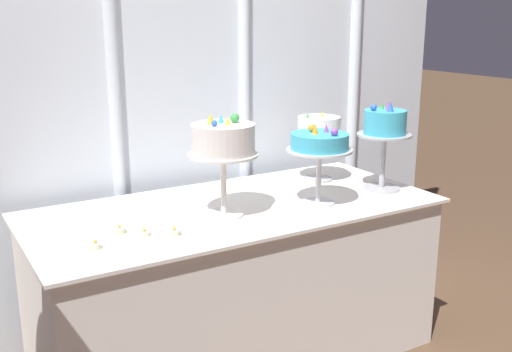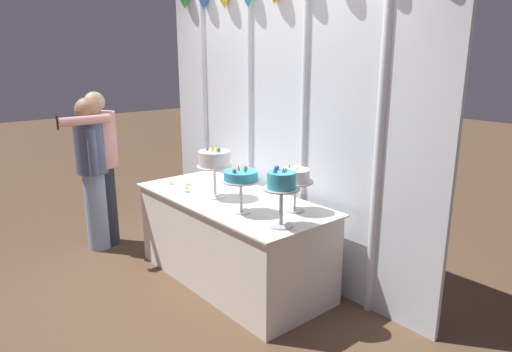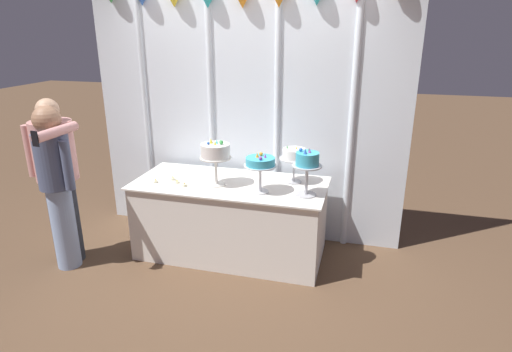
% 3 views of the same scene
% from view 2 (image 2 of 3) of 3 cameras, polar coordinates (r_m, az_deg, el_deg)
% --- Properties ---
extents(ground_plane, '(24.00, 24.00, 0.00)m').
position_cam_2_polar(ground_plane, '(4.09, -4.08, -13.10)').
color(ground_plane, brown).
extents(draped_curtain, '(3.26, 0.18, 2.83)m').
position_cam_2_polar(draped_curtain, '(4.02, 2.79, 9.30)').
color(draped_curtain, silver).
rests_on(draped_curtain, ground_plane).
extents(cake_table, '(1.84, 0.84, 0.75)m').
position_cam_2_polar(cake_table, '(3.98, -3.00, -7.88)').
color(cake_table, white).
rests_on(cake_table, ground_plane).
extents(cake_display_leftmost, '(0.29, 0.29, 0.44)m').
position_cam_2_polar(cake_display_leftmost, '(3.79, -5.22, 1.93)').
color(cake_display_leftmost, silver).
rests_on(cake_display_leftmost, cake_table).
extents(cake_display_midleft, '(0.29, 0.29, 0.37)m').
position_cam_2_polar(cake_display_midleft, '(3.42, -1.91, -0.27)').
color(cake_display_midleft, silver).
rests_on(cake_display_midleft, cake_table).
extents(cake_display_midright, '(0.28, 0.28, 0.36)m').
position_cam_2_polar(cake_display_midright, '(3.46, 4.93, -0.25)').
color(cake_display_midright, '#B2B2B7').
rests_on(cake_display_midright, cake_table).
extents(cake_display_rightmost, '(0.26, 0.26, 0.44)m').
position_cam_2_polar(cake_display_rightmost, '(3.13, 3.18, -1.07)').
color(cake_display_rightmost, '#B2B2B7').
rests_on(cake_display_rightmost, cake_table).
extents(tealight_far_left, '(0.05, 0.05, 0.04)m').
position_cam_2_polar(tealight_far_left, '(4.30, -10.59, -0.91)').
color(tealight_far_left, beige).
rests_on(tealight_far_left, cake_table).
extents(tealight_near_left, '(0.05, 0.05, 0.04)m').
position_cam_2_polar(tealight_near_left, '(4.25, -8.45, -1.00)').
color(tealight_near_left, beige).
rests_on(tealight_near_left, cake_table).
extents(tealight_near_right, '(0.05, 0.05, 0.03)m').
position_cam_2_polar(tealight_near_right, '(4.15, -8.71, -1.43)').
color(tealight_near_right, beige).
rests_on(tealight_near_right, cake_table).
extents(tealight_far_right, '(0.05, 0.05, 0.04)m').
position_cam_2_polar(tealight_far_right, '(4.04, -8.65, -1.86)').
color(tealight_far_right, beige).
rests_on(tealight_far_right, cake_table).
extents(guest_girl_blue_dress, '(0.52, 0.66, 1.58)m').
position_cam_2_polar(guest_girl_blue_dress, '(4.84, -18.99, 1.42)').
color(guest_girl_blue_dress, '#282D38').
rests_on(guest_girl_blue_dress, ground_plane).
extents(guest_man_pink_jacket, '(0.45, 0.37, 1.53)m').
position_cam_2_polar(guest_man_pink_jacket, '(4.75, -19.76, 1.10)').
color(guest_man_pink_jacket, '#93ADD6').
rests_on(guest_man_pink_jacket, ground_plane).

